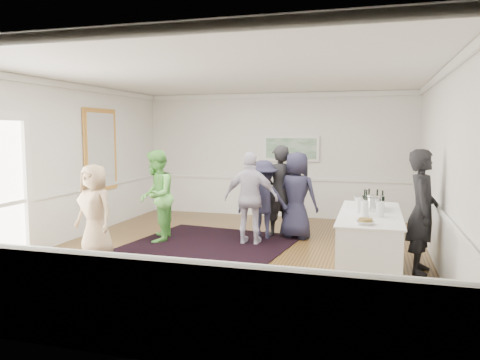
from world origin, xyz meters
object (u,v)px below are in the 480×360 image
(guest_green, at_px, (156,196))
(nut_bowl, at_px, (365,221))
(guest_dark_a, at_px, (263,200))
(guest_navy, at_px, (297,195))
(guest_tan, at_px, (95,211))
(bartender, at_px, (422,211))
(guest_lilac, at_px, (251,198))
(guest_dark_b, at_px, (279,191))
(serving_table, at_px, (369,244))
(ice_bucket, at_px, (374,204))

(guest_green, relative_size, nut_bowl, 7.48)
(guest_dark_a, bearing_deg, guest_navy, -168.83)
(guest_dark_a, bearing_deg, guest_tan, 33.44)
(bartender, relative_size, guest_navy, 1.08)
(guest_lilac, xyz_separation_m, guest_dark_b, (0.39, 0.88, 0.05))
(guest_tan, bearing_deg, guest_navy, 55.42)
(guest_dark_a, xyz_separation_m, nut_bowl, (2.08, -2.89, 0.20))
(serving_table, relative_size, guest_tan, 1.46)
(bartender, relative_size, guest_dark_b, 1.01)
(guest_navy, bearing_deg, guest_dark_a, 35.39)
(guest_dark_a, relative_size, nut_bowl, 6.58)
(guest_green, xyz_separation_m, guest_lilac, (1.90, 0.29, -0.01))
(bartender, xyz_separation_m, ice_bucket, (-0.73, -0.18, 0.12))
(guest_green, bearing_deg, nut_bowl, 47.48)
(guest_navy, distance_m, ice_bucket, 2.53)
(bartender, relative_size, nut_bowl, 7.87)
(serving_table, xyz_separation_m, guest_dark_a, (-2.14, 1.97, 0.32))
(guest_dark_b, bearing_deg, guest_navy, 131.48)
(serving_table, relative_size, guest_green, 1.30)
(guest_green, bearing_deg, guest_dark_a, 95.98)
(bartender, distance_m, guest_dark_b, 3.30)
(ice_bucket, bearing_deg, nut_bowl, -95.19)
(guest_green, height_order, guest_dark_a, guest_green)
(guest_tan, distance_m, ice_bucket, 4.71)
(guest_dark_b, height_order, guest_navy, guest_dark_b)
(bartender, xyz_separation_m, guest_lilac, (-3.05, 1.08, -0.06))
(bartender, distance_m, guest_navy, 2.91)
(serving_table, bearing_deg, bartender, 26.19)
(guest_lilac, distance_m, guest_dark_a, 0.54)
(bartender, height_order, guest_navy, bartender)
(guest_dark_b, distance_m, ice_bucket, 2.88)
(guest_lilac, height_order, guest_dark_a, guest_lilac)
(bartender, bearing_deg, guest_green, 87.66)
(guest_dark_b, distance_m, guest_navy, 0.42)
(guest_tan, xyz_separation_m, nut_bowl, (4.58, -0.64, 0.19))
(bartender, relative_size, guest_tan, 1.18)
(guest_tan, height_order, guest_dark_a, guest_tan)
(guest_dark_a, bearing_deg, guest_dark_b, -134.32)
(guest_lilac, bearing_deg, guest_dark_b, -115.97)
(guest_dark_a, distance_m, ice_bucket, 2.83)
(serving_table, bearing_deg, guest_tan, -176.51)
(bartender, height_order, guest_dark_b, bartender)
(serving_table, relative_size, guest_lilac, 1.32)
(bartender, xyz_separation_m, guest_dark_b, (-2.66, 1.95, -0.01))
(guest_lilac, xyz_separation_m, nut_bowl, (2.21, -2.38, 0.10))
(guest_dark_b, bearing_deg, ice_bucket, 101.33)
(nut_bowl, bearing_deg, bartender, 57.35)
(guest_tan, height_order, guest_lilac, guest_lilac)
(serving_table, bearing_deg, guest_dark_b, 128.85)
(nut_bowl, bearing_deg, guest_tan, 172.07)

